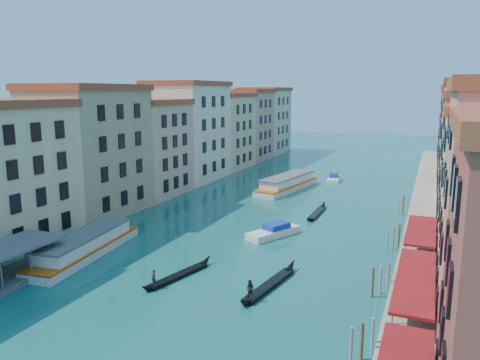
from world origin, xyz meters
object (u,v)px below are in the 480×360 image
(gondola_fore, at_px, (178,274))
(gondola_right, at_px, (268,284))
(vaporetto_near, at_px, (85,245))
(vaporetto_far, at_px, (288,183))

(gondola_fore, relative_size, gondola_right, 0.89)
(gondola_fore, xyz_separation_m, gondola_right, (9.47, 1.06, 0.10))
(vaporetto_near, xyz_separation_m, gondola_fore, (13.40, -1.65, -0.84))
(vaporetto_near, bearing_deg, vaporetto_far, 69.30)
(vaporetto_near, height_order, vaporetto_far, vaporetto_far)
(vaporetto_near, relative_size, gondola_fore, 1.74)
(vaporetto_near, height_order, gondola_fore, vaporetto_near)
(vaporetto_near, relative_size, vaporetto_far, 0.93)
(vaporetto_far, bearing_deg, gondola_right, -65.24)
(vaporetto_near, bearing_deg, gondola_right, -8.33)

